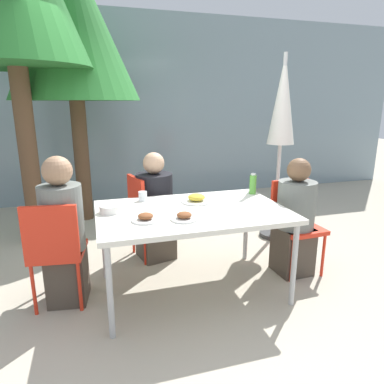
{
  "coord_description": "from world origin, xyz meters",
  "views": [
    {
      "loc": [
        -0.77,
        -2.59,
        1.6
      ],
      "look_at": [
        0.0,
        0.0,
        0.89
      ],
      "focal_mm": 32.0,
      "sensor_mm": 36.0,
      "label": 1
    }
  ],
  "objects": [
    {
      "name": "ground_plane",
      "position": [
        0.0,
        0.0,
        0.0
      ],
      "size": [
        24.0,
        24.0,
        0.0
      ],
      "primitive_type": "plane",
      "color": "#B2A893"
    },
    {
      "name": "building_facade",
      "position": [
        0.0,
        3.27,
        1.5
      ],
      "size": [
        10.0,
        0.2,
        3.0
      ],
      "color": "gray",
      "rests_on": "ground"
    },
    {
      "name": "dining_table",
      "position": [
        0.0,
        0.0,
        0.69
      ],
      "size": [
        1.55,
        1.01,
        0.74
      ],
      "color": "silver",
      "rests_on": "ground"
    },
    {
      "name": "chair_left",
      "position": [
        -1.09,
        0.07,
        0.52
      ],
      "size": [
        0.45,
        0.45,
        0.88
      ],
      "rotation": [
        0.0,
        0.0,
        -0.14
      ],
      "color": "red",
      "rests_on": "ground"
    },
    {
      "name": "person_left",
      "position": [
        -1.02,
        0.14,
        0.58
      ],
      "size": [
        0.33,
        0.33,
        1.21
      ],
      "rotation": [
        0.0,
        0.0,
        -0.14
      ],
      "color": "#473D33",
      "rests_on": "ground"
    },
    {
      "name": "chair_right",
      "position": [
        1.07,
        0.13,
        0.52
      ],
      "size": [
        0.42,
        0.42,
        0.88
      ],
      "rotation": [
        0.0,
        0.0,
        -3.09
      ],
      "color": "red",
      "rests_on": "ground"
    },
    {
      "name": "person_right",
      "position": [
        1.02,
        0.05,
        0.52
      ],
      "size": [
        0.35,
        0.35,
        1.12
      ],
      "rotation": [
        0.0,
        0.0,
        -3.09
      ],
      "color": "#473D33",
      "rests_on": "ground"
    },
    {
      "name": "chair_far",
      "position": [
        -0.27,
        0.79,
        0.52
      ],
      "size": [
        0.48,
        0.48,
        0.88
      ],
      "rotation": [
        0.0,
        0.0,
        -1.34
      ],
      "color": "red",
      "rests_on": "ground"
    },
    {
      "name": "person_far",
      "position": [
        -0.18,
        0.75,
        0.52
      ],
      "size": [
        0.4,
        0.4,
        1.12
      ],
      "rotation": [
        0.0,
        0.0,
        -1.34
      ],
      "color": "#473D33",
      "rests_on": "ground"
    },
    {
      "name": "closed_umbrella",
      "position": [
        1.33,
        0.92,
        1.51
      ],
      "size": [
        0.36,
        0.36,
        2.13
      ],
      "color": "#333333",
      "rests_on": "ground"
    },
    {
      "name": "plate_0",
      "position": [
        -0.13,
        -0.23,
        0.76
      ],
      "size": [
        0.21,
        0.21,
        0.06
      ],
      "color": "white",
      "rests_on": "dining_table"
    },
    {
      "name": "plate_1",
      "position": [
        -0.41,
        -0.17,
        0.76
      ],
      "size": [
        0.21,
        0.21,
        0.06
      ],
      "color": "white",
      "rests_on": "dining_table"
    },
    {
      "name": "plate_2",
      "position": [
        0.1,
        0.2,
        0.77
      ],
      "size": [
        0.27,
        0.27,
        0.07
      ],
      "color": "white",
      "rests_on": "dining_table"
    },
    {
      "name": "bottle",
      "position": [
        0.71,
        0.32,
        0.84
      ],
      "size": [
        0.07,
        0.07,
        0.2
      ],
      "color": "#51A338",
      "rests_on": "dining_table"
    },
    {
      "name": "drinking_cup",
      "position": [
        -0.35,
        0.38,
        0.78
      ],
      "size": [
        0.08,
        0.08,
        0.08
      ],
      "color": "white",
      "rests_on": "dining_table"
    },
    {
      "name": "salad_bowl",
      "position": [
        -0.65,
        0.11,
        0.77
      ],
      "size": [
        0.17,
        0.17,
        0.06
      ],
      "color": "white",
      "rests_on": "dining_table"
    },
    {
      "name": "tree_behind_left",
      "position": [
        -0.9,
        2.29,
        2.57
      ],
      "size": [
        1.65,
        1.65,
        3.55
      ],
      "color": "brown",
      "rests_on": "ground"
    }
  ]
}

